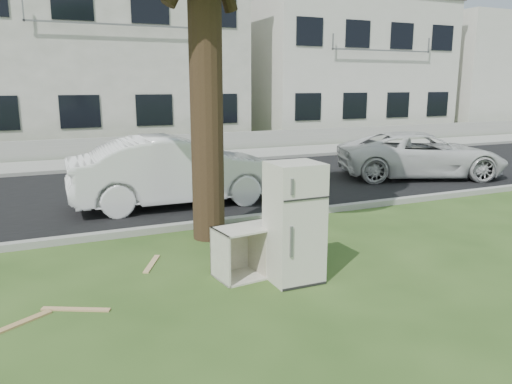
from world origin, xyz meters
name	(u,v)px	position (x,y,z in m)	size (l,w,h in m)	color
ground	(276,268)	(0.00, 0.00, 0.00)	(120.00, 120.00, 0.00)	#2B491A
road	(170,189)	(0.00, 6.00, 0.01)	(120.00, 7.00, 0.01)	black
kerb_near	(218,225)	(0.00, 2.45, 0.00)	(120.00, 0.18, 0.12)	gray
kerb_far	(141,168)	(0.00, 9.55, 0.00)	(120.00, 0.18, 0.12)	gray
sidewalk	(133,162)	(0.00, 11.00, 0.01)	(120.00, 2.80, 0.01)	gray
low_wall	(124,146)	(0.00, 12.60, 0.35)	(120.00, 0.15, 0.70)	gray
townhouse_center	(101,58)	(0.00, 17.50, 3.72)	(11.22, 8.16, 7.44)	silver
townhouse_right	(332,68)	(12.00, 17.50, 3.42)	(10.20, 8.16, 6.84)	silver
filler_right	(508,75)	(26.00, 18.00, 3.20)	(16.00, 9.00, 6.40)	silver
fridge	(294,222)	(0.03, -0.47, 0.80)	(0.66, 0.61, 1.60)	silver
cabinet	(248,251)	(-0.47, -0.08, 0.35)	(0.89, 0.55, 0.70)	white
plank_a	(1,331)	(-3.53, -0.49, 0.01)	(1.17, 0.10, 0.02)	#A98452
plank_b	(76,309)	(-2.75, -0.25, 0.01)	(0.81, 0.08, 0.02)	tan
plank_c	(152,264)	(-1.60, 0.89, 0.01)	(0.72, 0.08, 0.02)	tan
car_center	(177,171)	(-0.24, 4.36, 0.75)	(1.59, 4.56, 1.50)	white
car_right	(421,155)	(6.94, 4.78, 0.64)	(2.12, 4.60, 1.28)	silver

